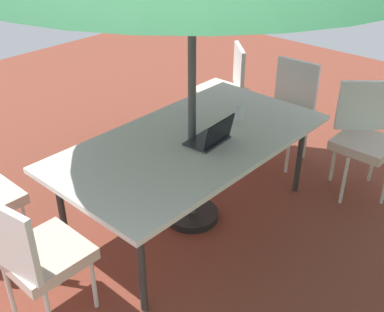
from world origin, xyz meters
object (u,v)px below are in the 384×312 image
at_px(chair_east, 36,253).
at_px(chair_west, 287,107).
at_px(chair_northwest, 364,134).
at_px(dining_table, 192,144).
at_px(chair_southwest, 224,86).
at_px(cup, 239,112).
at_px(laptop, 211,137).

bearing_deg(chair_east, chair_west, -97.79).
height_order(chair_west, chair_northwest, same).
xyz_separation_m(dining_table, chair_east, (1.40, 0.03, -0.15)).
relative_size(chair_west, chair_southwest, 1.00).
distance_m(dining_table, cup, 0.54).
bearing_deg(chair_east, chair_southwest, -82.04).
xyz_separation_m(chair_southwest, laptop, (1.34, 0.94, 0.24)).
relative_size(dining_table, laptop, 6.44).
relative_size(laptop, cup, 2.96).
bearing_deg(dining_table, chair_southwest, -150.37).
distance_m(chair_southwest, cup, 1.23).
height_order(chair_northwest, laptop, chair_northwest).
height_order(chair_west, chair_southwest, same).
height_order(dining_table, chair_west, chair_west).
xyz_separation_m(chair_east, cup, (-1.92, 0.02, 0.25)).
xyz_separation_m(laptop, cup, (-0.48, -0.10, 0.01)).
bearing_deg(laptop, chair_northwest, 149.04).
xyz_separation_m(chair_east, chair_southwest, (-2.78, -0.82, 0.00)).
distance_m(chair_northwest, chair_southwest, 1.59).
distance_m(chair_east, laptop, 1.47).
relative_size(chair_east, laptop, 2.91).
height_order(chair_west, laptop, chair_west).
distance_m(chair_east, chair_southwest, 2.90).
bearing_deg(chair_northwest, chair_east, -146.94).
xyz_separation_m(chair_northwest, cup, (0.81, -0.75, 0.25)).
bearing_deg(chair_west, chair_northwest, -6.50).
distance_m(laptop, cup, 0.49).
bearing_deg(chair_west, cup, -89.85).
distance_m(dining_table, chair_southwest, 1.60).
relative_size(chair_west, chair_northwest, 1.00).
distance_m(dining_table, chair_east, 1.41).
bearing_deg(cup, chair_southwest, -135.80).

